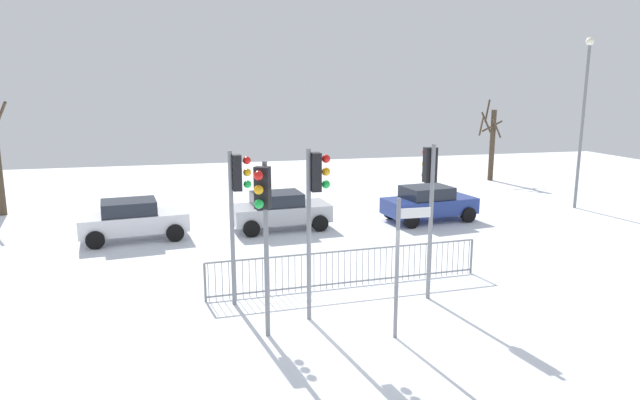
{
  "coord_description": "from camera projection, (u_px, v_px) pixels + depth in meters",
  "views": [
    {
      "loc": [
        -4.36,
        -11.27,
        5.53
      ],
      "look_at": [
        -0.63,
        3.66,
        2.38
      ],
      "focal_mm": 31.19,
      "sensor_mm": 36.0,
      "label": 1
    }
  ],
  "objects": [
    {
      "name": "traffic_light_rear_left",
      "position": [
        429.0,
        186.0,
        14.35
      ],
      "size": [
        0.33,
        0.57,
        4.11
      ],
      "rotation": [
        0.0,
        0.0,
        0.03
      ],
      "color": "slate",
      "rests_on": "ground"
    },
    {
      "name": "direction_sign_post",
      "position": [
        400.0,
        261.0,
        12.14
      ],
      "size": [
        0.79,
        0.09,
        3.2
      ],
      "rotation": [
        0.0,
        0.0,
        0.0
      ],
      "color": "slate",
      "rests_on": "ground"
    },
    {
      "name": "street_lamp",
      "position": [
        584.0,
        107.0,
        24.94
      ],
      "size": [
        0.36,
        0.36,
        7.66
      ],
      "color": "slate",
      "rests_on": "ground"
    },
    {
      "name": "traffic_light_rear_right",
      "position": [
        237.0,
        193.0,
        13.85
      ],
      "size": [
        0.57,
        0.32,
        3.99
      ],
      "rotation": [
        0.0,
        0.0,
        4.69
      ],
      "color": "slate",
      "rests_on": "ground"
    },
    {
      "name": "ground_plane",
      "position": [
        385.0,
        330.0,
        12.86
      ],
      "size": [
        60.0,
        60.0,
        0.0
      ],
      "primitive_type": "plane",
      "color": "white"
    },
    {
      "name": "car_blue_near",
      "position": [
        429.0,
        203.0,
        23.21
      ],
      "size": [
        3.99,
        2.34,
        1.47
      ],
      "rotation": [
        0.0,
        0.0,
        0.13
      ],
      "color": "navy",
      "rests_on": "ground"
    },
    {
      "name": "pedestrian_guard_railing",
      "position": [
        348.0,
        268.0,
        15.57
      ],
      "size": [
        7.94,
        0.44,
        1.07
      ],
      "rotation": [
        0.0,
        0.0,
        0.05
      ],
      "color": "slate",
      "rests_on": "ground"
    },
    {
      "name": "car_silver_mid",
      "position": [
        280.0,
        210.0,
        21.88
      ],
      "size": [
        3.91,
        2.15,
        1.47
      ],
      "rotation": [
        0.0,
        0.0,
        0.07
      ],
      "color": "#B2B5BA",
      "rests_on": "ground"
    },
    {
      "name": "car_white_trailing",
      "position": [
        133.0,
        219.0,
        20.38
      ],
      "size": [
        3.98,
        2.31,
        1.47
      ],
      "rotation": [
        0.0,
        0.0,
        0.12
      ],
      "color": "silver",
      "rests_on": "ground"
    },
    {
      "name": "bare_tree_centre",
      "position": [
        491.0,
        141.0,
        33.05
      ],
      "size": [
        1.82,
        1.58,
        4.79
      ],
      "color": "#473828",
      "rests_on": "ground"
    },
    {
      "name": "traffic_light_foreground_left",
      "position": [
        315.0,
        196.0,
        12.91
      ],
      "size": [
        0.57,
        0.32,
        4.15
      ],
      "rotation": [
        0.0,
        0.0,
        4.73
      ],
      "color": "slate",
      "rests_on": "ground"
    },
    {
      "name": "traffic_light_foreground_right",
      "position": [
        263.0,
        211.0,
        11.86
      ],
      "size": [
        0.41,
        0.52,
        3.98
      ],
      "rotation": [
        0.0,
        0.0,
        2.67
      ],
      "color": "slate",
      "rests_on": "ground"
    }
  ]
}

